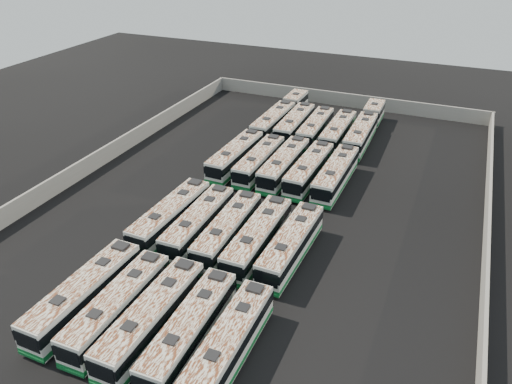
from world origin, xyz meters
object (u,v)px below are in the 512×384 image
bus_front_right (190,330)px  bus_back_left (295,125)px  bus_midfront_right (258,238)px  bus_midback_far_right (336,175)px  bus_front_left (118,307)px  bus_front_center (152,318)px  bus_midback_center (284,165)px  bus_midback_right (309,170)px  bus_back_far_left (281,115)px  bus_front_far_right (229,344)px  bus_midfront_far_left (171,216)px  bus_back_right (338,132)px  bus_midfront_center (228,231)px  bus_midback_far_left (235,156)px  bus_midback_left (259,161)px  bus_front_far_left (85,294)px  bus_back_center (315,128)px  bus_midfront_far_right (291,245)px  bus_back_far_right (365,127)px  bus_midfront_left (199,223)px

bus_front_right → bus_back_left: bearing=97.4°
bus_midfront_right → bus_midback_far_right: bearing=77.9°
bus_front_left → bus_front_center: size_ratio=0.97×
bus_midback_center → bus_midback_right: (3.12, -0.05, -0.03)m
bus_front_center → bus_back_far_left: (-6.21, 43.35, -0.02)m
bus_front_center → bus_front_far_right: bus_front_center is taller
bus_front_far_right → bus_midfront_far_left: size_ratio=0.96×
bus_front_left → bus_midback_far_right: (9.38, 27.71, 0.04)m
bus_front_left → bus_back_right: bearing=80.5°
bus_midfront_center → bus_midback_far_right: bearing=65.9°
bus_midfront_far_left → bus_midback_far_left: size_ratio=1.01×
bus_midback_left → bus_front_far_left: bearing=-96.6°
bus_back_far_left → bus_back_left: (3.11, -2.82, 0.02)m
bus_front_far_left → bus_midback_left: size_ratio=1.05×
bus_back_center → bus_midback_far_left: bearing=-117.6°
bus_midback_center → bus_back_center: size_ratio=1.04×
bus_front_far_left → bus_midfront_far_left: (0.06, 12.57, -0.01)m
bus_front_far_right → bus_midback_right: 28.03m
bus_front_far_right → bus_midback_left: size_ratio=1.00×
bus_midfront_center → bus_back_far_left: (-6.23, 30.71, 0.03)m
bus_front_far_left → bus_midfront_far_right: size_ratio=1.02×
bus_midback_left → bus_back_far_right: bus_back_far_right is taller
bus_front_left → bus_midfront_center: (3.09, 12.60, 0.01)m
bus_front_center → bus_front_left: bearing=179.5°
bus_front_left → bus_midfront_far_left: (-3.16, 12.65, 0.04)m
bus_back_right → bus_back_left: bearing=178.2°
bus_midfront_right → bus_back_right: size_ratio=1.03×
bus_front_center → bus_back_left: bearing=94.6°
bus_back_far_right → bus_midback_left: bearing=-121.7°
bus_back_far_left → bus_back_center: bearing=-24.1°
bus_midfront_left → bus_midback_left: (0.02, 15.02, -0.03)m
bus_back_left → bus_midback_center: bearing=-77.6°
bus_back_left → bus_back_far_right: size_ratio=0.65×
bus_midfront_far_right → bus_midback_left: bearing=123.4°
bus_midfront_far_left → bus_back_right: size_ratio=1.03×
bus_front_center → bus_front_right: 3.15m
bus_midback_center → bus_back_center: bus_midback_center is taller
bus_back_center → bus_midfront_far_left: bearing=-103.7°
bus_front_far_left → bus_front_right: bearing=0.5°
bus_midfront_left → bus_back_far_left: bearing=94.7°
bus_midfront_center → bus_midback_far_left: (-6.36, 15.19, 0.02)m
bus_front_far_left → bus_back_far_left: size_ratio=0.65×
bus_midfront_left → bus_midback_far_left: (-3.21, 15.12, 0.02)m
bus_midfront_far_left → bus_back_left: size_ratio=1.00×
bus_midback_far_left → bus_midback_far_right: size_ratio=0.99×
bus_front_far_right → bus_midfront_center: size_ratio=0.98×
bus_front_right → bus_midback_left: 28.37m
bus_midfront_left → bus_midback_far_right: bus_midback_far_right is taller
bus_back_left → bus_back_center: bearing=-1.8°
bus_midback_far_right → bus_back_left: (-9.41, 12.79, 0.01)m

